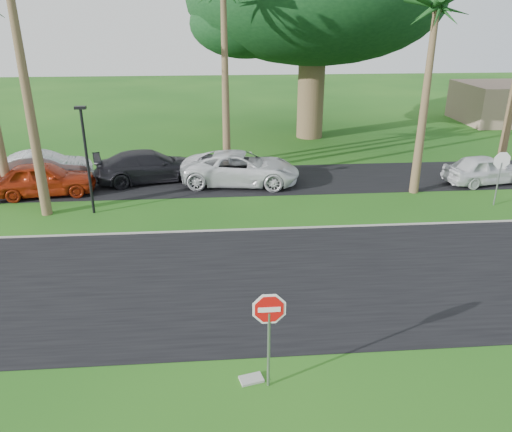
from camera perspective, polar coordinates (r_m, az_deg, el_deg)
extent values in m
plane|color=#164912|center=(14.79, -1.78, -11.22)|extent=(120.00, 120.00, 0.00)
cube|color=black|center=(16.48, -2.14, -7.36)|extent=(120.00, 8.00, 0.02)
cube|color=black|center=(26.13, -3.21, 4.06)|extent=(120.00, 5.00, 0.02)
cube|color=gray|center=(20.10, -2.68, -1.61)|extent=(120.00, 0.12, 0.06)
cylinder|color=gray|center=(11.80, 1.46, -15.07)|extent=(0.07, 0.07, 2.00)
cylinder|color=white|center=(11.16, 1.52, -10.58)|extent=(1.05, 0.02, 1.05)
cylinder|color=red|center=(11.16, 1.52, -10.58)|extent=(0.90, 0.02, 0.90)
cube|color=white|center=(11.16, 1.52, -10.58)|extent=(0.50, 0.02, 0.12)
cylinder|color=gray|center=(24.93, 25.88, 3.30)|extent=(0.07, 0.07, 2.00)
cylinder|color=white|center=(24.64, 26.30, 5.72)|extent=(1.05, 0.02, 1.05)
cylinder|color=red|center=(24.64, 26.30, 5.72)|extent=(0.90, 0.02, 0.90)
cube|color=white|center=(24.64, 26.30, 5.72)|extent=(0.50, 0.02, 0.12)
cone|color=brown|center=(22.25, -24.97, 14.07)|extent=(0.44, 0.44, 11.50)
cone|color=brown|center=(26.55, -3.53, 14.85)|extent=(0.44, 0.44, 9.50)
cone|color=brown|center=(24.59, 18.70, 11.99)|extent=(0.44, 0.44, 8.50)
cylinder|color=brown|center=(35.32, 6.28, 13.74)|extent=(1.80, 1.80, 6.00)
cylinder|color=black|center=(22.32, -18.69, 5.74)|extent=(0.12, 0.12, 4.50)
cube|color=black|center=(21.82, -19.45, 11.60)|extent=(0.45, 0.25, 0.12)
imported|color=#A2A5A9|center=(27.88, -23.10, 5.12)|extent=(4.98, 2.55, 1.57)
imported|color=#9B250C|center=(25.82, -23.08, 3.89)|extent=(4.92, 2.54, 1.60)
imported|color=black|center=(26.41, -12.06, 5.58)|extent=(5.85, 3.53, 1.59)
imported|color=silver|center=(25.36, -1.78, 5.45)|extent=(6.23, 3.46, 1.65)
imported|color=silver|center=(28.03, 24.74, 4.83)|extent=(4.53, 2.45, 1.46)
cube|color=#9A9B93|center=(12.53, -0.54, -18.14)|extent=(0.62, 0.47, 0.06)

